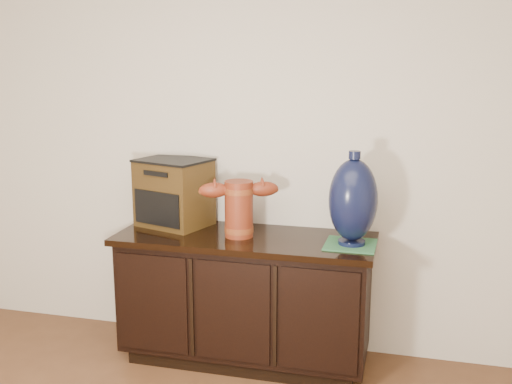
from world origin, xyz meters
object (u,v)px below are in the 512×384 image
(sideboard, at_px, (245,297))
(spray_can, at_px, (237,214))
(terracotta_vessel, at_px, (239,205))
(tv_radio, at_px, (174,192))
(lamp_base, at_px, (353,201))

(sideboard, xyz_separation_m, spray_can, (-0.09, 0.15, 0.45))
(terracotta_vessel, bearing_deg, tv_radio, 140.97)
(sideboard, height_order, terracotta_vessel, terracotta_vessel)
(tv_radio, distance_m, spray_can, 0.40)
(tv_radio, bearing_deg, sideboard, 3.49)
(terracotta_vessel, bearing_deg, sideboard, 8.29)
(tv_radio, height_order, lamp_base, lamp_base)
(sideboard, bearing_deg, lamp_base, -3.01)
(lamp_base, bearing_deg, tv_radio, 171.86)
(tv_radio, bearing_deg, spray_can, 22.00)
(spray_can, bearing_deg, sideboard, -59.70)
(tv_radio, xyz_separation_m, lamp_base, (1.07, -0.15, 0.05))
(lamp_base, xyz_separation_m, spray_can, (-0.69, 0.18, -0.16))
(tv_radio, relative_size, lamp_base, 0.95)
(sideboard, relative_size, spray_can, 8.62)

